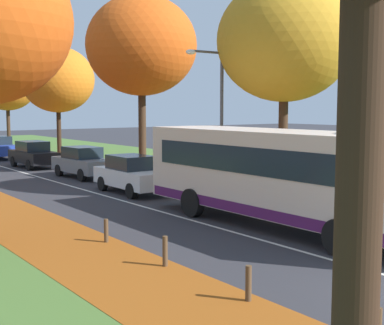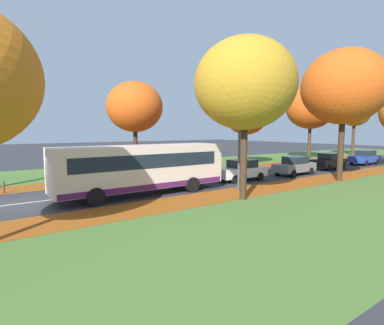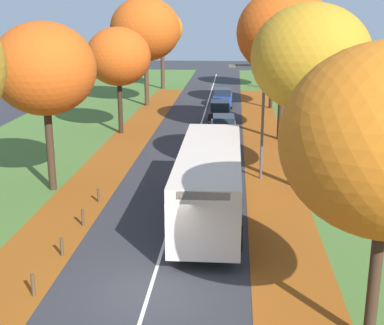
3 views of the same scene
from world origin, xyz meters
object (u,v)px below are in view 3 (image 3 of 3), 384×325
object	(u,v)px
bus	(210,180)
car_grey_following	(223,128)
bollard_third	(83,217)
bollard_fourth	(99,195)
tree_left_far	(145,29)
car_black_third_in_line	(220,112)
tree_left_mid	(118,57)
streetlamp_right	(257,108)
tree_right_distant	(268,36)
car_white_lead	(212,149)
car_blue_fourth_in_line	(223,97)
tree_right_mid	(285,33)
bollard_nearest	(33,285)
bollard_second	(62,247)
tree_right_far	(273,43)
tree_left_near	(44,69)
tree_right_near	(311,58)
tree_left_distant	(162,29)

from	to	relation	value
bus	car_grey_following	distance (m)	14.47
bollard_third	bollard_fourth	world-z (taller)	bollard_third
bollard_fourth	car_grey_following	xyz separation A→B (m)	(5.44, 12.94, 0.48)
tree_left_far	car_black_third_in_line	distance (m)	11.57
bollard_fourth	car_black_third_in_line	xyz separation A→B (m)	(5.00, 19.03, 0.48)
tree_left_mid	streetlamp_right	bearing A→B (deg)	-47.74
tree_right_distant	streetlamp_right	distance (m)	34.19
bollard_fourth	car_white_lead	size ratio (longest dim) A/B	0.15
car_blue_fourth_in_line	tree_left_far	bearing A→B (deg)	-178.58
tree_right_mid	car_grey_following	bearing A→B (deg)	-174.96
bollard_nearest	car_black_third_in_line	bearing A→B (deg)	79.81
car_blue_fourth_in_line	bollard_third	bearing A→B (deg)	-99.81
bollard_second	bollard_fourth	distance (m)	5.62
bus	car_white_lead	distance (m)	8.56
tree_right_far	bus	bearing A→B (deg)	-98.91
bollard_fourth	bus	bearing A→B (deg)	-16.13
tree_right_distant	car_grey_following	size ratio (longest dim) A/B	1.95
tree_right_mid	bus	bearing A→B (deg)	-105.57
tree_left_near	streetlamp_right	distance (m)	10.52
bollard_second	bollard_nearest	bearing A→B (deg)	-90.14
bus	tree_right_mid	bearing A→B (deg)	74.43
bollard_third	car_black_third_in_line	size ratio (longest dim) A/B	0.17
car_grey_following	tree_right_mid	bearing A→B (deg)	5.04
tree_right_near	streetlamp_right	world-z (taller)	tree_right_near
tree_left_far	tree_right_far	size ratio (longest dim) A/B	1.18
tree_right_far	bus	world-z (taller)	tree_right_far
tree_left_far	tree_right_near	bearing A→B (deg)	-63.66
bollard_third	car_white_lead	distance (m)	10.97
tree_left_mid	car_grey_following	xyz separation A→B (m)	(7.40, -1.41, -4.61)
bus	car_black_third_in_line	bearing A→B (deg)	90.49
tree_left_distant	tree_right_mid	world-z (taller)	tree_right_mid
tree_right_near	bollard_fourth	size ratio (longest dim) A/B	13.60
tree_left_near	car_black_third_in_line	bearing A→B (deg)	66.08
bollard_second	bollard_third	distance (m)	2.81
tree_left_far	tree_right_mid	bearing A→B (deg)	-48.47
streetlamp_right	car_black_third_in_line	world-z (taller)	streetlamp_right
tree_right_far	tree_right_mid	bearing A→B (deg)	-90.53
tree_left_mid	tree_right_distant	bearing A→B (deg)	63.95
tree_right_mid	car_black_third_in_line	distance (m)	9.55
car_blue_fourth_in_line	tree_left_near	bearing A→B (deg)	-107.59
bollard_second	bus	distance (m)	6.70
tree_left_distant	bollard_nearest	world-z (taller)	tree_left_distant
bus	bollard_second	bearing A→B (deg)	-141.05
tree_right_near	streetlamp_right	distance (m)	3.87
tree_right_distant	car_white_lead	bearing A→B (deg)	-98.71
tree_left_far	tree_left_near	bearing A→B (deg)	-91.78
streetlamp_right	car_grey_following	xyz separation A→B (m)	(-1.83, 8.75, -2.92)
tree_right_distant	bollard_fourth	world-z (taller)	tree_right_distant
bollard_second	car_blue_fourth_in_line	distance (m)	32.18
tree_left_near	bollard_second	size ratio (longest dim) A/B	11.53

